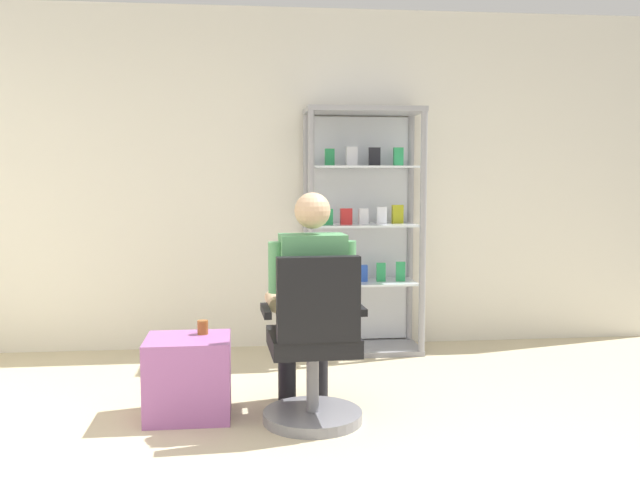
% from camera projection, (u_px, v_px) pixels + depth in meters
% --- Properties ---
extents(back_wall, '(6.00, 0.10, 2.70)m').
position_uv_depth(back_wall, '(308.00, 180.00, 5.65)').
color(back_wall, silver).
rests_on(back_wall, ground).
extents(display_cabinet_main, '(0.90, 0.45, 1.90)m').
position_uv_depth(display_cabinet_main, '(362.00, 229.00, 5.49)').
color(display_cabinet_main, gray).
rests_on(display_cabinet_main, ground).
extents(office_chair, '(0.57, 0.56, 0.96)m').
position_uv_depth(office_chair, '(314.00, 355.00, 3.84)').
color(office_chair, slate).
rests_on(office_chair, ground).
extents(seated_shopkeeper, '(0.50, 0.58, 1.29)m').
position_uv_depth(seated_shopkeeper, '(310.00, 293.00, 3.97)').
color(seated_shopkeeper, black).
rests_on(seated_shopkeeper, ground).
extents(storage_crate, '(0.48, 0.42, 0.46)m').
position_uv_depth(storage_crate, '(188.00, 377.00, 4.00)').
color(storage_crate, '#9E599E').
rests_on(storage_crate, ground).
extents(tea_glass, '(0.06, 0.06, 0.08)m').
position_uv_depth(tea_glass, '(203.00, 327.00, 4.06)').
color(tea_glass, brown).
rests_on(tea_glass, storage_crate).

